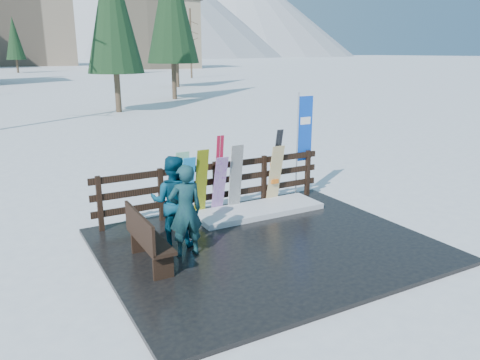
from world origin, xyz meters
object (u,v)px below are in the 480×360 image
snowboard_1 (182,186)px  person_front (185,211)px  bench (146,237)px  person_back (173,201)px  snowboard_4 (236,178)px  snowboard_5 (275,175)px  rental_flag (303,133)px  snowboard_3 (219,185)px  snowboard_0 (187,188)px  snowboard_2 (201,183)px

snowboard_1 → person_front: (-0.62, -1.71, 0.07)m
bench → person_back: person_back is taller
snowboard_4 → snowboard_5: bearing=0.0°
bench → rental_flag: (4.74, 2.07, 1.09)m
person_back → person_front: bearing=121.2°
snowboard_5 → person_back: (-3.02, -1.15, 0.14)m
bench → snowboard_3: size_ratio=1.09×
bench → snowboard_3: bearing=38.2°
bench → snowboard_3: (2.28, 1.80, 0.15)m
snowboard_1 → rental_flag: rental_flag is taller
snowboard_0 → snowboard_5: snowboard_5 is taller
snowboard_0 → snowboard_2: 0.33m
snowboard_0 → snowboard_2: size_ratio=0.93×
bench → snowboard_1: snowboard_1 is taller
snowboard_1 → snowboard_4: snowboard_4 is taller
rental_flag → person_front: bearing=-153.5°
snowboard_3 → snowboard_5: snowboard_5 is taller
snowboard_4 → person_front: person_front is taller
snowboard_2 → person_front: 2.02m
person_back → rental_flag: bearing=-131.5°
snowboard_4 → bench: bearing=-146.3°
snowboard_2 → person_front: size_ratio=0.93×
snowboard_0 → snowboard_3: 0.77m
snowboard_1 → person_back: bearing=-119.1°
snowboard_4 → person_front: size_ratio=0.93×
bench → snowboard_0: (1.51, 1.80, 0.19)m
snowboard_3 → person_front: bearing=-131.6°
snowboard_0 → snowboard_5: size_ratio=1.00×
snowboard_0 → snowboard_1: snowboard_1 is taller
snowboard_1 → snowboard_5: (2.38, 0.00, -0.05)m
bench → snowboard_4: (2.69, 1.80, 0.26)m
rental_flag → person_back: 4.31m
bench → snowboard_0: size_ratio=1.03×
snowboard_2 → person_front: person_front is taller
person_front → snowboard_4: bearing=-134.7°
snowboard_4 → person_back: 2.27m
snowboard_0 → rental_flag: 3.37m
snowboard_3 → person_back: person_back is taller
snowboard_3 → rental_flag: 2.65m
person_front → person_back: bearing=-84.0°
snowboard_0 → snowboard_3: (0.77, -0.00, -0.04)m
snowboard_0 → snowboard_5: (2.25, 0.00, 0.01)m
person_front → snowboard_5: bearing=-146.5°
snowboard_0 → bench: bearing=-130.0°
person_back → snowboard_5: bearing=-130.2°
snowboard_4 → snowboard_3: bearing=180.0°
snowboard_3 → snowboard_4: bearing=0.0°
snowboard_4 → person_front: 2.58m
snowboard_5 → rental_flag: 1.35m
snowboard_3 → person_back: (-1.54, -1.15, 0.19)m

